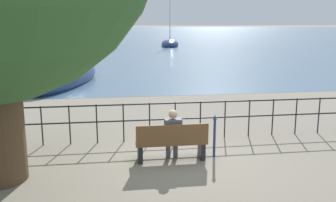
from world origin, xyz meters
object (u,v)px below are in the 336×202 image
at_px(closed_umbrella, 215,133).
at_px(sailboat_2, 66,77).
at_px(sailboat_0, 170,44).
at_px(seated_person_left, 173,132).
at_px(park_bench, 172,143).

xyz_separation_m(closed_umbrella, sailboat_2, (-4.81, 11.98, -0.23)).
relative_size(sailboat_0, sailboat_2, 0.75).
distance_m(seated_person_left, sailboat_0, 43.24).
distance_m(sailboat_0, sailboat_2, 32.42).
distance_m(park_bench, closed_umbrella, 1.06).
xyz_separation_m(park_bench, closed_umbrella, (1.05, 0.11, 0.15)).
bearing_deg(sailboat_2, sailboat_0, 84.24).
bearing_deg(sailboat_0, sailboat_2, -100.27).
bearing_deg(seated_person_left, park_bench, -117.50).
bearing_deg(seated_person_left, sailboat_2, 107.57).
xyz_separation_m(seated_person_left, closed_umbrella, (1.01, 0.03, -0.08)).
bearing_deg(park_bench, closed_umbrella, 5.85).
bearing_deg(closed_umbrella, sailboat_2, 111.88).
bearing_deg(park_bench, seated_person_left, 62.50).
relative_size(park_bench, sailboat_2, 0.14).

